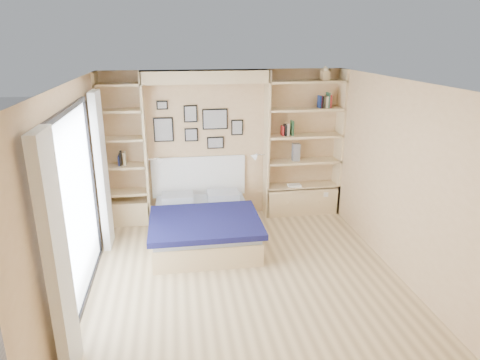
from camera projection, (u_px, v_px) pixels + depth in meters
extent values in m
plane|color=#D6B986|center=(246.00, 279.00, 5.55)|extent=(4.50, 4.50, 0.00)
plane|color=#DAB381|center=(224.00, 145.00, 7.26)|extent=(4.00, 0.00, 4.00)
plane|color=#DAB381|center=(299.00, 293.00, 3.04)|extent=(4.00, 0.00, 4.00)
plane|color=#DAB381|center=(73.00, 198.00, 4.86)|extent=(0.00, 4.50, 4.50)
plane|color=#DAB381|center=(401.00, 181.00, 5.44)|extent=(0.00, 4.50, 4.50)
plane|color=white|center=(247.00, 83.00, 4.76)|extent=(4.50, 4.50, 0.00)
cube|color=#E1C08B|center=(146.00, 150.00, 6.91)|extent=(0.04, 0.35, 2.50)
cube|color=#E1C08B|center=(267.00, 146.00, 7.20)|extent=(0.04, 0.35, 2.50)
cube|color=#E1C08B|center=(206.00, 77.00, 6.69)|extent=(2.00, 0.35, 0.20)
cube|color=#E1C08B|center=(339.00, 143.00, 7.39)|extent=(0.04, 0.35, 2.50)
cube|color=#E1C08B|center=(102.00, 152.00, 6.81)|extent=(0.04, 0.35, 2.50)
cube|color=#E1C08B|center=(301.00, 199.00, 7.61)|extent=(1.30, 0.35, 0.50)
cube|color=#E1C08B|center=(129.00, 212.00, 7.19)|extent=(0.70, 0.35, 0.40)
cube|color=black|center=(65.00, 112.00, 4.56)|extent=(0.04, 2.08, 0.06)
cube|color=black|center=(88.00, 290.00, 5.25)|extent=(0.04, 2.08, 0.06)
cube|color=black|center=(55.00, 251.00, 3.96)|extent=(0.04, 0.06, 2.20)
cube|color=black|center=(93.00, 182.00, 5.87)|extent=(0.04, 0.06, 2.20)
cube|color=silver|center=(76.00, 208.00, 4.91)|extent=(0.01, 2.00, 2.20)
cube|color=white|center=(57.00, 261.00, 3.69)|extent=(0.10, 0.45, 2.30)
cube|color=white|center=(102.00, 172.00, 6.13)|extent=(0.10, 0.45, 2.30)
cube|color=#E1C08B|center=(302.00, 186.00, 7.53)|extent=(1.30, 0.35, 0.04)
cube|color=#E1C08B|center=(303.00, 161.00, 7.39)|extent=(1.30, 0.35, 0.04)
cube|color=#E1C08B|center=(304.00, 136.00, 7.25)|extent=(1.30, 0.35, 0.04)
cube|color=#E1C08B|center=(306.00, 109.00, 7.11)|extent=(1.30, 0.35, 0.04)
cube|color=#E1C08B|center=(307.00, 82.00, 6.96)|extent=(1.30, 0.35, 0.04)
cube|color=#E1C08B|center=(127.00, 192.00, 7.08)|extent=(0.70, 0.35, 0.04)
cube|color=#E1C08B|center=(125.00, 166.00, 6.94)|extent=(0.70, 0.35, 0.04)
cube|color=#E1C08B|center=(122.00, 139.00, 6.79)|extent=(0.70, 0.35, 0.04)
cube|color=#E1C08B|center=(120.00, 111.00, 6.65)|extent=(0.70, 0.35, 0.04)
cube|color=#E1C08B|center=(118.00, 85.00, 6.53)|extent=(0.70, 0.35, 0.04)
cube|color=#E1C08B|center=(204.00, 231.00, 6.57)|extent=(1.49, 1.87, 0.33)
cube|color=#ABB1BA|center=(204.00, 218.00, 6.50)|extent=(1.45, 1.83, 0.10)
cube|color=#121344|center=(205.00, 222.00, 6.18)|extent=(1.59, 1.31, 0.08)
cube|color=#ABB1BA|center=(178.00, 198.00, 7.01)|extent=(0.51, 0.37, 0.12)
cube|color=#ABB1BA|center=(223.00, 195.00, 7.12)|extent=(0.51, 0.37, 0.12)
cube|color=white|center=(199.00, 176.00, 7.34)|extent=(1.59, 0.04, 0.70)
cube|color=black|center=(164.00, 130.00, 7.00)|extent=(0.32, 0.02, 0.40)
cube|color=gray|center=(164.00, 130.00, 6.99)|extent=(0.28, 0.01, 0.36)
cube|color=black|center=(191.00, 114.00, 6.98)|extent=(0.22, 0.02, 0.28)
cube|color=gray|center=(191.00, 114.00, 6.97)|extent=(0.18, 0.01, 0.24)
cube|color=black|center=(191.00, 135.00, 7.10)|extent=(0.22, 0.02, 0.22)
cube|color=gray|center=(191.00, 135.00, 7.09)|extent=(0.18, 0.01, 0.18)
cube|color=black|center=(215.00, 119.00, 7.07)|extent=(0.42, 0.02, 0.34)
cube|color=gray|center=(215.00, 119.00, 7.06)|extent=(0.38, 0.01, 0.30)
cube|color=black|center=(215.00, 143.00, 7.20)|extent=(0.28, 0.02, 0.20)
cube|color=gray|center=(216.00, 143.00, 7.19)|extent=(0.24, 0.01, 0.16)
cube|color=black|center=(237.00, 127.00, 7.18)|extent=(0.20, 0.02, 0.26)
cube|color=gray|center=(237.00, 128.00, 7.17)|extent=(0.16, 0.01, 0.22)
cube|color=black|center=(162.00, 105.00, 6.87)|extent=(0.18, 0.02, 0.14)
cube|color=gray|center=(162.00, 105.00, 6.86)|extent=(0.14, 0.01, 0.10)
cylinder|color=silver|center=(155.00, 159.00, 6.90)|extent=(0.20, 0.02, 0.02)
cone|color=white|center=(161.00, 160.00, 6.92)|extent=(0.13, 0.12, 0.15)
cylinder|color=silver|center=(259.00, 155.00, 7.15)|extent=(0.20, 0.02, 0.02)
cone|color=white|center=(253.00, 156.00, 7.14)|extent=(0.13, 0.12, 0.15)
cube|color=#A51E1E|center=(282.00, 131.00, 7.15)|extent=(0.02, 0.15, 0.16)
cube|color=black|center=(285.00, 130.00, 7.16)|extent=(0.03, 0.15, 0.19)
cube|color=#C5AD8D|center=(287.00, 129.00, 7.16)|extent=(0.04, 0.15, 0.20)
cube|color=#25522E|center=(292.00, 128.00, 7.17)|extent=(0.03, 0.15, 0.25)
cube|color=#A51E1E|center=(321.00, 102.00, 7.10)|extent=(0.02, 0.15, 0.20)
cube|color=navy|center=(319.00, 102.00, 7.10)|extent=(0.03, 0.15, 0.20)
cube|color=black|center=(321.00, 102.00, 7.10)|extent=(0.03, 0.15, 0.20)
cube|color=#BFB28C|center=(326.00, 102.00, 7.11)|extent=(0.04, 0.15, 0.19)
cube|color=#26593F|center=(328.00, 100.00, 7.11)|extent=(0.03, 0.15, 0.25)
cube|color=#A51E1E|center=(329.00, 101.00, 7.12)|extent=(0.03, 0.15, 0.21)
cube|color=navy|center=(119.00, 160.00, 6.89)|extent=(0.02, 0.15, 0.16)
cube|color=black|center=(121.00, 158.00, 6.88)|extent=(0.03, 0.15, 0.23)
cube|color=#BFB28C|center=(125.00, 159.00, 6.89)|extent=(0.03, 0.15, 0.21)
cube|color=#E1C08B|center=(325.00, 76.00, 6.97)|extent=(0.13, 0.13, 0.15)
cone|color=#E1C08B|center=(325.00, 68.00, 6.94)|extent=(0.20, 0.20, 0.08)
cube|color=slate|center=(296.00, 152.00, 7.31)|extent=(0.12, 0.12, 0.30)
cube|color=white|center=(295.00, 185.00, 7.45)|extent=(0.22, 0.16, 0.03)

